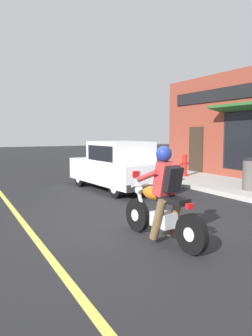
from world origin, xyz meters
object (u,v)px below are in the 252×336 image
traffic_cone (145,164)px  fire_hydrant (184,165)px  car_hatchback (117,166)px  motorcycle_with_rider (163,202)px  trash_bin (252,174)px

traffic_cone → fire_hydrant: bearing=-80.8°
car_hatchback → motorcycle_with_rider: bearing=-107.6°
car_hatchback → fire_hydrant: (3.38, 0.87, -0.19)m
motorcycle_with_rider → traffic_cone: (4.57, 8.22, -0.25)m
motorcycle_with_rider → car_hatchback: (1.57, 4.95, 0.09)m
motorcycle_with_rider → traffic_cone: size_ratio=3.37×
trash_bin → fire_hydrant: bearing=86.4°
trash_bin → fire_hydrant: trash_bin is taller
trash_bin → traffic_cone: bearing=91.6°
trash_bin → traffic_cone: trash_bin is taller
fire_hydrant → traffic_cone: fire_hydrant is taller
motorcycle_with_rider → car_hatchback: motorcycle_with_rider is taller
traffic_cone → trash_bin: bearing=-88.4°
motorcycle_with_rider → trash_bin: size_ratio=2.06×
fire_hydrant → traffic_cone: size_ratio=1.47×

